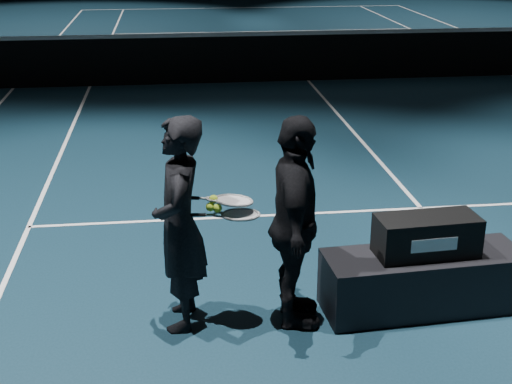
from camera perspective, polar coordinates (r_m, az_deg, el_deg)
floor at (r=13.79m, az=4.24°, el=8.82°), size 36.00×36.00×0.00m
court_lines at (r=13.79m, az=4.24°, el=8.83°), size 10.98×23.78×0.01m
net_mesh at (r=13.71m, az=4.29°, el=10.65°), size 12.80×0.02×0.86m
net_tape at (r=13.63m, az=4.35°, el=12.58°), size 12.80×0.03×0.07m
player_bench at (r=5.84m, az=13.17°, el=-6.94°), size 1.61×0.63×0.47m
racket_bag at (r=5.67m, az=13.49°, el=-3.41°), size 0.81×0.39×0.32m
bag_signature at (r=5.53m, az=14.09°, el=-4.14°), size 0.37×0.03×0.11m
player_a at (r=5.27m, az=-6.14°, el=-2.61°), size 0.44×0.63×1.64m
player_b at (r=5.26m, az=3.13°, el=-2.56°), size 0.52×1.00×1.64m
racket_lower at (r=5.22m, az=-1.24°, el=-1.82°), size 0.70×0.29×0.03m
racket_upper at (r=5.22m, az=-1.80°, el=-0.68°), size 0.69×0.24×0.10m
tennis_balls at (r=5.20m, az=-3.40°, el=-1.05°), size 0.12×0.10×0.12m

